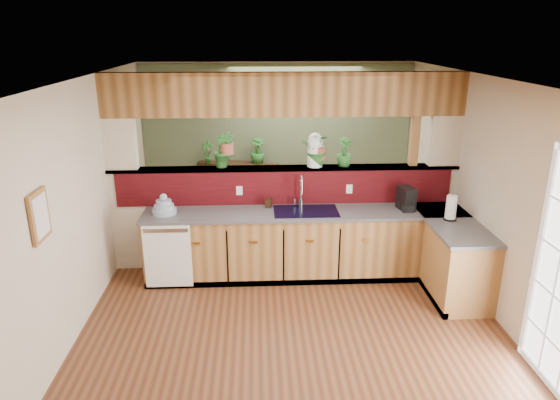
{
  "coord_description": "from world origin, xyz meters",
  "views": [
    {
      "loc": [
        -0.37,
        -4.97,
        3.09
      ],
      "look_at": [
        -0.09,
        0.7,
        1.15
      ],
      "focal_mm": 32.0,
      "sensor_mm": 36.0,
      "label": 1
    }
  ],
  "objects_px": {
    "paper_towel": "(451,208)",
    "coffee_maker": "(406,199)",
    "shelving_console": "(238,189)",
    "glass_jar": "(315,150)",
    "soap_dispenser": "(269,201)",
    "faucet": "(301,190)",
    "dish_stack": "(164,207)"
  },
  "relations": [
    {
      "from": "dish_stack",
      "to": "soap_dispenser",
      "type": "xyz_separation_m",
      "value": [
        1.32,
        0.17,
        0.0
      ]
    },
    {
      "from": "coffee_maker",
      "to": "paper_towel",
      "type": "relative_size",
      "value": 0.9
    },
    {
      "from": "dish_stack",
      "to": "glass_jar",
      "type": "relative_size",
      "value": 0.68
    },
    {
      "from": "soap_dispenser",
      "to": "coffee_maker",
      "type": "relative_size",
      "value": 0.57
    },
    {
      "from": "glass_jar",
      "to": "faucet",
      "type": "bearing_deg",
      "value": -132.2
    },
    {
      "from": "faucet",
      "to": "paper_towel",
      "type": "relative_size",
      "value": 1.32
    },
    {
      "from": "coffee_maker",
      "to": "shelving_console",
      "type": "bearing_deg",
      "value": 122.54
    },
    {
      "from": "faucet",
      "to": "shelving_console",
      "type": "relative_size",
      "value": 0.32
    },
    {
      "from": "glass_jar",
      "to": "dish_stack",
      "type": "bearing_deg",
      "value": -168.9
    },
    {
      "from": "faucet",
      "to": "coffee_maker",
      "type": "bearing_deg",
      "value": -6.86
    },
    {
      "from": "dish_stack",
      "to": "shelving_console",
      "type": "relative_size",
      "value": 0.22
    },
    {
      "from": "shelving_console",
      "to": "glass_jar",
      "type": "bearing_deg",
      "value": -39.13
    },
    {
      "from": "coffee_maker",
      "to": "paper_towel",
      "type": "xyz_separation_m",
      "value": [
        0.43,
        -0.39,
        0.01
      ]
    },
    {
      "from": "soap_dispenser",
      "to": "glass_jar",
      "type": "distance_m",
      "value": 0.9
    },
    {
      "from": "faucet",
      "to": "glass_jar",
      "type": "bearing_deg",
      "value": 47.8
    },
    {
      "from": "dish_stack",
      "to": "coffee_maker",
      "type": "relative_size",
      "value": 1.02
    },
    {
      "from": "soap_dispenser",
      "to": "glass_jar",
      "type": "height_order",
      "value": "glass_jar"
    },
    {
      "from": "dish_stack",
      "to": "soap_dispenser",
      "type": "bearing_deg",
      "value": 7.5
    },
    {
      "from": "coffee_maker",
      "to": "glass_jar",
      "type": "relative_size",
      "value": 0.67
    },
    {
      "from": "soap_dispenser",
      "to": "glass_jar",
      "type": "bearing_deg",
      "value": 18.51
    },
    {
      "from": "faucet",
      "to": "paper_towel",
      "type": "distance_m",
      "value": 1.86
    },
    {
      "from": "faucet",
      "to": "shelving_console",
      "type": "distance_m",
      "value": 2.38
    },
    {
      "from": "coffee_maker",
      "to": "faucet",
      "type": "bearing_deg",
      "value": 161.29
    },
    {
      "from": "faucet",
      "to": "dish_stack",
      "type": "xyz_separation_m",
      "value": [
        -1.73,
        -0.16,
        -0.15
      ]
    },
    {
      "from": "dish_stack",
      "to": "paper_towel",
      "type": "xyz_separation_m",
      "value": [
        3.51,
        -0.38,
        0.07
      ]
    },
    {
      "from": "soap_dispenser",
      "to": "shelving_console",
      "type": "height_order",
      "value": "soap_dispenser"
    },
    {
      "from": "dish_stack",
      "to": "coffee_maker",
      "type": "xyz_separation_m",
      "value": [
        3.07,
        0.0,
        0.05
      ]
    },
    {
      "from": "glass_jar",
      "to": "shelving_console",
      "type": "bearing_deg",
      "value": 119.74
    },
    {
      "from": "coffee_maker",
      "to": "dish_stack",
      "type": "bearing_deg",
      "value": 168.17
    },
    {
      "from": "paper_towel",
      "to": "coffee_maker",
      "type": "bearing_deg",
      "value": 138.35
    },
    {
      "from": "shelving_console",
      "to": "coffee_maker",
      "type": "bearing_deg",
      "value": -24.47
    },
    {
      "from": "dish_stack",
      "to": "soap_dispenser",
      "type": "relative_size",
      "value": 1.78
    }
  ]
}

